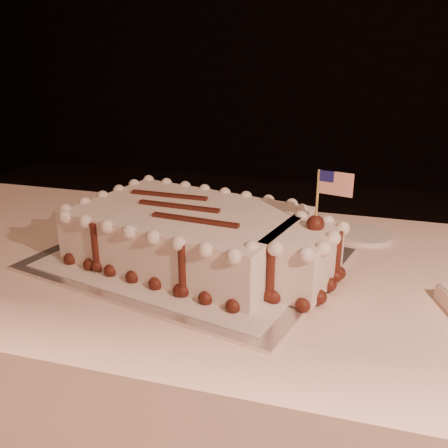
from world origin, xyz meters
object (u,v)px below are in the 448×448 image
(banquet_table, at_px, (238,409))
(cake_board, at_px, (189,259))
(side_plate, at_px, (365,235))
(sheet_cake, at_px, (201,236))

(banquet_table, height_order, cake_board, cake_board)
(banquet_table, distance_m, side_plate, 0.52)
(sheet_cake, bearing_deg, cake_board, 166.61)
(banquet_table, xyz_separation_m, side_plate, (0.25, 0.24, 0.38))
(cake_board, bearing_deg, side_plate, 47.94)
(cake_board, height_order, side_plate, side_plate)
(banquet_table, bearing_deg, cake_board, -178.53)
(banquet_table, xyz_separation_m, sheet_cake, (-0.08, -0.01, 0.44))
(banquet_table, bearing_deg, side_plate, 44.17)
(banquet_table, height_order, sheet_cake, sheet_cake)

